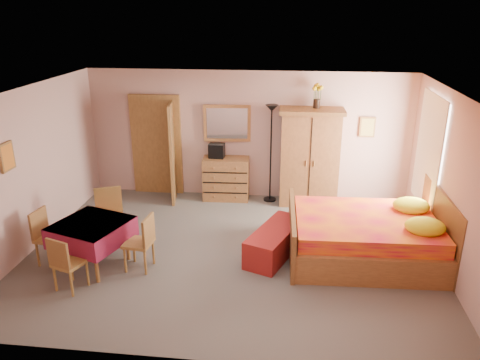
# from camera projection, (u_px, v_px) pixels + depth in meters

# --- Properties ---
(floor) EXTENTS (6.50, 6.50, 0.00)m
(floor) POSITION_uv_depth(u_px,v_px,m) (232.00, 252.00, 7.60)
(floor) COLOR slate
(floor) RESTS_ON ground
(ceiling) EXTENTS (6.50, 6.50, 0.00)m
(ceiling) POSITION_uv_depth(u_px,v_px,m) (231.00, 92.00, 6.70)
(ceiling) COLOR brown
(ceiling) RESTS_ON wall_back
(wall_back) EXTENTS (6.50, 0.10, 2.60)m
(wall_back) POSITION_uv_depth(u_px,v_px,m) (248.00, 136.00, 9.48)
(wall_back) COLOR tan
(wall_back) RESTS_ON floor
(wall_front) EXTENTS (6.50, 0.10, 2.60)m
(wall_front) POSITION_uv_depth(u_px,v_px,m) (199.00, 259.00, 4.82)
(wall_front) COLOR tan
(wall_front) RESTS_ON floor
(wall_left) EXTENTS (0.10, 5.00, 2.60)m
(wall_left) POSITION_uv_depth(u_px,v_px,m) (31.00, 169.00, 7.51)
(wall_left) COLOR tan
(wall_left) RESTS_ON floor
(wall_right) EXTENTS (0.10, 5.00, 2.60)m
(wall_right) POSITION_uv_depth(u_px,v_px,m) (452.00, 186.00, 6.80)
(wall_right) COLOR tan
(wall_right) RESTS_ON floor
(doorway) EXTENTS (1.06, 0.12, 2.15)m
(doorway) POSITION_uv_depth(u_px,v_px,m) (157.00, 146.00, 9.76)
(doorway) COLOR #9E6B35
(doorway) RESTS_ON floor
(window) EXTENTS (0.08, 1.40, 1.95)m
(window) POSITION_uv_depth(u_px,v_px,m) (429.00, 152.00, 7.87)
(window) COLOR white
(window) RESTS_ON wall_right
(picture_left) EXTENTS (0.04, 0.32, 0.42)m
(picture_left) POSITION_uv_depth(u_px,v_px,m) (7.00, 157.00, 6.80)
(picture_left) COLOR orange
(picture_left) RESTS_ON wall_left
(picture_back) EXTENTS (0.30, 0.04, 0.40)m
(picture_back) POSITION_uv_depth(u_px,v_px,m) (367.00, 127.00, 9.11)
(picture_back) COLOR #D8BF59
(picture_back) RESTS_ON wall_back
(chest_of_drawers) EXTENTS (0.95, 0.51, 0.88)m
(chest_of_drawers) POSITION_uv_depth(u_px,v_px,m) (226.00, 179.00, 9.60)
(chest_of_drawers) COLOR brown
(chest_of_drawers) RESTS_ON floor
(wall_mirror) EXTENTS (0.95, 0.13, 0.75)m
(wall_mirror) POSITION_uv_depth(u_px,v_px,m) (227.00, 123.00, 9.41)
(wall_mirror) COLOR silver
(wall_mirror) RESTS_ON wall_back
(stereo) EXTENTS (0.32, 0.25, 0.29)m
(stereo) POSITION_uv_depth(u_px,v_px,m) (217.00, 151.00, 9.44)
(stereo) COLOR black
(stereo) RESTS_ON chest_of_drawers
(floor_lamp) EXTENTS (0.25, 0.25, 1.98)m
(floor_lamp) POSITION_uv_depth(u_px,v_px,m) (271.00, 154.00, 9.32)
(floor_lamp) COLOR black
(floor_lamp) RESTS_ON floor
(wardrobe) EXTENTS (1.25, 0.66, 1.94)m
(wardrobe) POSITION_uv_depth(u_px,v_px,m) (310.00, 158.00, 9.18)
(wardrobe) COLOR brown
(wardrobe) RESTS_ON floor
(sunflower_vase) EXTENTS (0.19, 0.19, 0.47)m
(sunflower_vase) POSITION_uv_depth(u_px,v_px,m) (317.00, 96.00, 8.84)
(sunflower_vase) COLOR yellow
(sunflower_vase) RESTS_ON wardrobe
(bed) EXTENTS (2.45, 1.96, 1.10)m
(bed) POSITION_uv_depth(u_px,v_px,m) (365.00, 225.00, 7.30)
(bed) COLOR red
(bed) RESTS_ON floor
(bench) EXTENTS (0.97, 1.45, 0.45)m
(bench) POSITION_uv_depth(u_px,v_px,m) (275.00, 241.00, 7.48)
(bench) COLOR maroon
(bench) RESTS_ON floor
(dining_table) EXTENTS (1.24, 1.24, 0.72)m
(dining_table) POSITION_uv_depth(u_px,v_px,m) (93.00, 244.00, 7.11)
(dining_table) COLOR maroon
(dining_table) RESTS_ON floor
(chair_south) EXTENTS (0.48, 0.48, 0.83)m
(chair_south) POSITION_uv_depth(u_px,v_px,m) (69.00, 262.00, 6.50)
(chair_south) COLOR #A77938
(chair_south) RESTS_ON floor
(chair_north) EXTENTS (0.57, 0.57, 0.96)m
(chair_north) POSITION_uv_depth(u_px,v_px,m) (110.00, 219.00, 7.69)
(chair_north) COLOR olive
(chair_north) RESTS_ON floor
(chair_west) EXTENTS (0.44, 0.44, 0.87)m
(chair_west) POSITION_uv_depth(u_px,v_px,m) (51.00, 237.00, 7.16)
(chair_west) COLOR #AF783B
(chair_west) RESTS_ON floor
(chair_east) EXTENTS (0.43, 0.43, 0.87)m
(chair_east) POSITION_uv_depth(u_px,v_px,m) (138.00, 242.00, 7.00)
(chair_east) COLOR #AF7C3B
(chair_east) RESTS_ON floor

